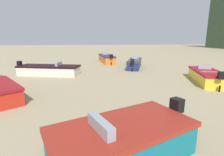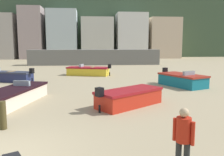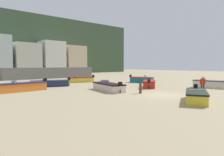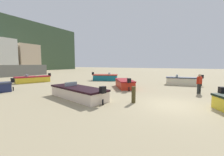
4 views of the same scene
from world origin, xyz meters
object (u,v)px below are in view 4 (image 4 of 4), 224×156
object	(u,v)px
boat_cream_0	(78,92)
boat_teal_2	(105,77)
boat_cream_3	(183,81)
mooring_post_near_water	(134,95)
boat_yellow_7	(33,79)
beach_walker_distant	(199,82)
boat_red_4	(125,84)

from	to	relation	value
boat_cream_0	boat_teal_2	size ratio (longest dim) A/B	1.35
boat_teal_2	boat_cream_3	xyz separation A→B (m)	(0.28, -10.34, 0.01)
boat_cream_0	mooring_post_near_water	world-z (taller)	boat_cream_0
boat_teal_2	boat_cream_3	world-z (taller)	boat_cream_3
mooring_post_near_water	boat_teal_2	bearing A→B (deg)	39.42
boat_yellow_7	mooring_post_near_water	bearing A→B (deg)	-174.09
mooring_post_near_water	beach_walker_distant	distance (m)	6.39
boat_yellow_7	beach_walker_distant	size ratio (longest dim) A/B	2.72
boat_cream_3	boat_teal_2	bearing A→B (deg)	82.95
mooring_post_near_water	beach_walker_distant	size ratio (longest dim) A/B	0.63
boat_teal_2	mooring_post_near_water	distance (m)	12.83
boat_red_4	mooring_post_near_water	size ratio (longest dim) A/B	3.61
boat_cream_0	boat_teal_2	world-z (taller)	boat_teal_2
boat_cream_0	boat_red_4	xyz separation A→B (m)	(5.83, -1.01, 0.01)
boat_cream_0	boat_red_4	bearing A→B (deg)	4.23
boat_teal_2	boat_cream_3	bearing A→B (deg)	68.12
beach_walker_distant	boat_cream_0	bearing A→B (deg)	175.25
boat_teal_2	mooring_post_near_water	xyz separation A→B (m)	(-9.91, -8.15, 0.06)
boat_cream_3	boat_yellow_7	bearing A→B (deg)	103.62
boat_teal_2	boat_red_4	distance (m)	7.14
boat_red_4	beach_walker_distant	xyz separation A→B (m)	(0.13, -6.55, 0.53)
boat_teal_2	beach_walker_distant	size ratio (longest dim) A/B	2.41
boat_cream_3	mooring_post_near_water	distance (m)	10.43
mooring_post_near_water	boat_cream_0	bearing A→B (deg)	100.82
boat_cream_0	boat_yellow_7	xyz separation A→B (m)	(3.85, 11.24, 0.02)
beach_walker_distant	mooring_post_near_water	bearing A→B (deg)	-168.09
boat_teal_2	boat_yellow_7	distance (m)	9.75
boat_cream_0	beach_walker_distant	world-z (taller)	beach_walker_distant
boat_red_4	boat_cream_3	bearing A→B (deg)	9.09
beach_walker_distant	boat_yellow_7	bearing A→B (deg)	143.39
boat_yellow_7	mooring_post_near_water	distance (m)	15.45
boat_cream_0	boat_teal_2	distance (m)	11.47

